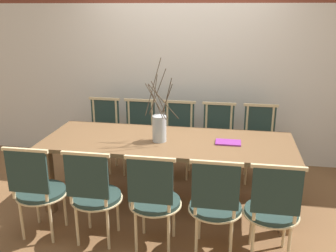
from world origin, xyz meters
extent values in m
plane|color=brown|center=(0.00, 0.00, 0.00)|extent=(16.00, 16.00, 0.00)
cube|color=silver|center=(0.00, 1.34, 1.04)|extent=(12.00, 0.06, 2.09)
cube|color=brown|center=(0.00, 0.00, 0.71)|extent=(2.56, 0.93, 0.04)
cube|color=brown|center=(-1.18, -0.36, 0.35)|extent=(0.09, 0.09, 0.69)
cube|color=brown|center=(1.18, -0.36, 0.35)|extent=(0.09, 0.09, 0.69)
cube|color=brown|center=(-1.18, 0.36, 0.35)|extent=(0.09, 0.09, 0.69)
cube|color=brown|center=(1.18, 0.36, 0.35)|extent=(0.09, 0.09, 0.69)
cylinder|color=#233833|center=(-1.05, -0.74, 0.43)|extent=(0.44, 0.44, 0.04)
cylinder|color=beige|center=(-1.05, -0.74, 0.41)|extent=(0.46, 0.46, 0.01)
cylinder|color=beige|center=(-1.19, -0.60, 0.21)|extent=(0.03, 0.03, 0.41)
cylinder|color=beige|center=(-0.91, -0.60, 0.21)|extent=(0.03, 0.03, 0.41)
cylinder|color=beige|center=(-1.19, -0.88, 0.21)|extent=(0.03, 0.03, 0.41)
cylinder|color=beige|center=(-0.91, -0.88, 0.21)|extent=(0.03, 0.03, 0.41)
cylinder|color=beige|center=(-1.20, -0.92, 0.68)|extent=(0.03, 0.03, 0.48)
cylinder|color=beige|center=(-0.90, -0.92, 0.68)|extent=(0.03, 0.03, 0.48)
cube|color=#233833|center=(-1.05, -0.93, 0.71)|extent=(0.37, 0.02, 0.38)
cube|color=beige|center=(-1.05, -0.92, 0.91)|extent=(0.41, 0.03, 0.03)
cylinder|color=#233833|center=(-0.52, -0.74, 0.43)|extent=(0.44, 0.44, 0.04)
cylinder|color=beige|center=(-0.52, -0.74, 0.41)|extent=(0.46, 0.46, 0.01)
cylinder|color=beige|center=(-0.66, -0.60, 0.21)|extent=(0.03, 0.03, 0.41)
cylinder|color=beige|center=(-0.38, -0.60, 0.21)|extent=(0.03, 0.03, 0.41)
cylinder|color=beige|center=(-0.66, -0.88, 0.21)|extent=(0.03, 0.03, 0.41)
cylinder|color=beige|center=(-0.38, -0.88, 0.21)|extent=(0.03, 0.03, 0.41)
cylinder|color=beige|center=(-0.67, -0.92, 0.68)|extent=(0.03, 0.03, 0.48)
cylinder|color=beige|center=(-0.37, -0.92, 0.68)|extent=(0.03, 0.03, 0.48)
cube|color=#233833|center=(-0.52, -0.93, 0.71)|extent=(0.37, 0.02, 0.38)
cube|color=beige|center=(-0.52, -0.92, 0.91)|extent=(0.41, 0.03, 0.03)
cylinder|color=#233833|center=(0.01, -0.74, 0.43)|extent=(0.44, 0.44, 0.04)
cylinder|color=beige|center=(0.01, -0.74, 0.41)|extent=(0.46, 0.46, 0.01)
cylinder|color=beige|center=(-0.13, -0.60, 0.21)|extent=(0.03, 0.03, 0.41)
cylinder|color=beige|center=(0.16, -0.60, 0.21)|extent=(0.03, 0.03, 0.41)
cylinder|color=beige|center=(-0.13, -0.88, 0.21)|extent=(0.03, 0.03, 0.41)
cylinder|color=beige|center=(0.16, -0.88, 0.21)|extent=(0.03, 0.03, 0.41)
cylinder|color=beige|center=(-0.14, -0.92, 0.68)|extent=(0.03, 0.03, 0.48)
cylinder|color=beige|center=(0.17, -0.92, 0.68)|extent=(0.03, 0.03, 0.48)
cube|color=#233833|center=(0.01, -0.93, 0.71)|extent=(0.37, 0.02, 0.38)
cube|color=beige|center=(0.01, -0.92, 0.91)|extent=(0.41, 0.03, 0.03)
cylinder|color=#233833|center=(0.54, -0.74, 0.43)|extent=(0.44, 0.44, 0.04)
cylinder|color=beige|center=(0.54, -0.74, 0.41)|extent=(0.46, 0.46, 0.01)
cylinder|color=beige|center=(0.39, -0.60, 0.21)|extent=(0.03, 0.03, 0.41)
cylinder|color=beige|center=(0.68, -0.60, 0.21)|extent=(0.03, 0.03, 0.41)
cylinder|color=beige|center=(0.39, -0.88, 0.21)|extent=(0.03, 0.03, 0.41)
cylinder|color=beige|center=(0.68, -0.88, 0.21)|extent=(0.03, 0.03, 0.41)
cylinder|color=beige|center=(0.38, -0.92, 0.68)|extent=(0.03, 0.03, 0.48)
cylinder|color=beige|center=(0.69, -0.92, 0.68)|extent=(0.03, 0.03, 0.48)
cube|color=#233833|center=(0.54, -0.93, 0.71)|extent=(0.37, 0.02, 0.38)
cube|color=beige|center=(0.54, -0.92, 0.91)|extent=(0.41, 0.03, 0.03)
cylinder|color=#233833|center=(1.00, -0.74, 0.43)|extent=(0.44, 0.44, 0.04)
cylinder|color=beige|center=(1.00, -0.74, 0.41)|extent=(0.46, 0.46, 0.01)
cylinder|color=beige|center=(0.85, -0.60, 0.21)|extent=(0.03, 0.03, 0.41)
cylinder|color=beige|center=(1.14, -0.60, 0.21)|extent=(0.03, 0.03, 0.41)
cylinder|color=beige|center=(0.85, -0.88, 0.21)|extent=(0.03, 0.03, 0.41)
cylinder|color=beige|center=(1.14, -0.88, 0.21)|extent=(0.03, 0.03, 0.41)
cylinder|color=beige|center=(0.84, -0.92, 0.68)|extent=(0.03, 0.03, 0.48)
cylinder|color=beige|center=(1.15, -0.92, 0.68)|extent=(0.03, 0.03, 0.48)
cube|color=#233833|center=(1.00, -0.93, 0.71)|extent=(0.37, 0.02, 0.38)
cube|color=beige|center=(1.00, -0.92, 0.91)|extent=(0.41, 0.03, 0.03)
cylinder|color=#233833|center=(-1.00, 0.74, 0.43)|extent=(0.44, 0.44, 0.04)
cylinder|color=beige|center=(-1.00, 0.74, 0.41)|extent=(0.46, 0.46, 0.01)
cylinder|color=beige|center=(-0.85, 0.60, 0.21)|extent=(0.03, 0.03, 0.41)
cylinder|color=beige|center=(-1.14, 0.60, 0.21)|extent=(0.03, 0.03, 0.41)
cylinder|color=beige|center=(-0.85, 0.88, 0.21)|extent=(0.03, 0.03, 0.41)
cylinder|color=beige|center=(-1.14, 0.88, 0.21)|extent=(0.03, 0.03, 0.41)
cylinder|color=beige|center=(-0.84, 0.92, 0.68)|extent=(0.03, 0.03, 0.48)
cylinder|color=beige|center=(-1.15, 0.92, 0.68)|extent=(0.03, 0.03, 0.48)
cube|color=#233833|center=(-1.00, 0.93, 0.71)|extent=(0.37, 0.02, 0.38)
cube|color=beige|center=(-1.00, 0.92, 0.91)|extent=(0.41, 0.03, 0.03)
cylinder|color=#233833|center=(-0.52, 0.74, 0.43)|extent=(0.44, 0.44, 0.04)
cylinder|color=beige|center=(-0.52, 0.74, 0.41)|extent=(0.46, 0.46, 0.01)
cylinder|color=beige|center=(-0.38, 0.60, 0.21)|extent=(0.03, 0.03, 0.41)
cylinder|color=beige|center=(-0.66, 0.60, 0.21)|extent=(0.03, 0.03, 0.41)
cylinder|color=beige|center=(-0.38, 0.88, 0.21)|extent=(0.03, 0.03, 0.41)
cylinder|color=beige|center=(-0.66, 0.88, 0.21)|extent=(0.03, 0.03, 0.41)
cylinder|color=beige|center=(-0.37, 0.92, 0.68)|extent=(0.03, 0.03, 0.48)
cylinder|color=beige|center=(-0.67, 0.92, 0.68)|extent=(0.03, 0.03, 0.48)
cube|color=#233833|center=(-0.52, 0.93, 0.71)|extent=(0.37, 0.02, 0.38)
cube|color=beige|center=(-0.52, 0.92, 0.91)|extent=(0.41, 0.03, 0.03)
cylinder|color=#233833|center=(-0.01, 0.74, 0.43)|extent=(0.44, 0.44, 0.04)
cylinder|color=beige|center=(-0.01, 0.74, 0.41)|extent=(0.46, 0.46, 0.01)
cylinder|color=beige|center=(0.13, 0.60, 0.21)|extent=(0.03, 0.03, 0.41)
cylinder|color=beige|center=(-0.16, 0.60, 0.21)|extent=(0.03, 0.03, 0.41)
cylinder|color=beige|center=(0.13, 0.88, 0.21)|extent=(0.03, 0.03, 0.41)
cylinder|color=beige|center=(-0.16, 0.88, 0.21)|extent=(0.03, 0.03, 0.41)
cylinder|color=beige|center=(0.14, 0.92, 0.68)|extent=(0.03, 0.03, 0.48)
cylinder|color=beige|center=(-0.17, 0.92, 0.68)|extent=(0.03, 0.03, 0.48)
cube|color=#233833|center=(-0.01, 0.93, 0.71)|extent=(0.37, 0.02, 0.38)
cube|color=beige|center=(-0.01, 0.92, 0.91)|extent=(0.41, 0.03, 0.03)
cylinder|color=#233833|center=(0.48, 0.74, 0.43)|extent=(0.44, 0.44, 0.04)
cylinder|color=beige|center=(0.48, 0.74, 0.41)|extent=(0.46, 0.46, 0.01)
cylinder|color=beige|center=(0.62, 0.60, 0.21)|extent=(0.03, 0.03, 0.41)
cylinder|color=beige|center=(0.34, 0.60, 0.21)|extent=(0.03, 0.03, 0.41)
cylinder|color=beige|center=(0.62, 0.88, 0.21)|extent=(0.03, 0.03, 0.41)
cylinder|color=beige|center=(0.34, 0.88, 0.21)|extent=(0.03, 0.03, 0.41)
cylinder|color=beige|center=(0.63, 0.92, 0.68)|extent=(0.03, 0.03, 0.48)
cylinder|color=beige|center=(0.33, 0.92, 0.68)|extent=(0.03, 0.03, 0.48)
cube|color=#233833|center=(0.48, 0.93, 0.71)|extent=(0.37, 0.02, 0.38)
cube|color=beige|center=(0.48, 0.92, 0.91)|extent=(0.41, 0.03, 0.03)
cylinder|color=#233833|center=(0.98, 0.74, 0.43)|extent=(0.44, 0.44, 0.04)
cylinder|color=beige|center=(0.98, 0.74, 0.41)|extent=(0.46, 0.46, 0.01)
cylinder|color=beige|center=(1.12, 0.60, 0.21)|extent=(0.03, 0.03, 0.41)
cylinder|color=beige|center=(0.84, 0.60, 0.21)|extent=(0.03, 0.03, 0.41)
cylinder|color=beige|center=(1.12, 0.88, 0.21)|extent=(0.03, 0.03, 0.41)
cylinder|color=beige|center=(0.84, 0.88, 0.21)|extent=(0.03, 0.03, 0.41)
cylinder|color=beige|center=(1.13, 0.92, 0.68)|extent=(0.03, 0.03, 0.48)
cylinder|color=beige|center=(0.83, 0.92, 0.68)|extent=(0.03, 0.03, 0.48)
cube|color=#233833|center=(0.98, 0.93, 0.71)|extent=(0.37, 0.02, 0.38)
cube|color=beige|center=(0.98, 0.92, 0.91)|extent=(0.41, 0.03, 0.03)
cylinder|color=#B2BCC1|center=(-0.08, -0.05, 0.87)|extent=(0.14, 0.14, 0.27)
cylinder|color=#473828|center=(-0.15, 0.02, 1.28)|extent=(0.14, 0.16, 0.56)
cylinder|color=#473828|center=(-0.13, -0.03, 1.20)|extent=(0.05, 0.12, 0.41)
cylinder|color=#473828|center=(-0.01, 0.01, 1.16)|extent=(0.14, 0.15, 0.33)
cylinder|color=#473828|center=(-0.10, -0.13, 1.16)|extent=(0.16, 0.05, 0.33)
cylinder|color=#473828|center=(-0.11, 0.03, 1.23)|extent=(0.17, 0.08, 0.46)
cylinder|color=#473828|center=(-0.01, 0.01, 1.20)|extent=(0.12, 0.15, 0.39)
cylinder|color=#473828|center=(-0.06, -0.12, 1.18)|extent=(0.16, 0.05, 0.37)
cylinder|color=#473828|center=(-0.01, -0.18, 1.18)|extent=(0.27, 0.15, 0.37)
cylinder|color=#473828|center=(-0.09, -0.15, 1.17)|extent=(0.21, 0.04, 0.35)
cube|color=#842D8C|center=(0.61, 0.01, 0.74)|extent=(0.25, 0.17, 0.02)
camera|label=1|loc=(0.62, -3.57, 2.04)|focal=40.00mm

